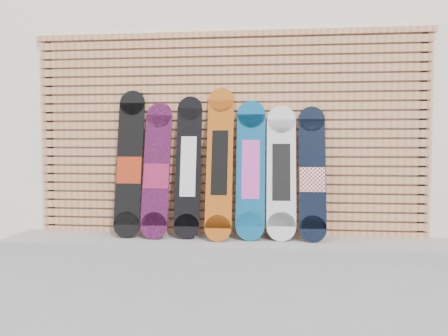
# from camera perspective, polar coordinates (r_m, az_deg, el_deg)

# --- Properties ---
(ground) EXTENTS (80.00, 80.00, 0.00)m
(ground) POSITION_cam_1_polar(r_m,az_deg,el_deg) (3.88, 1.49, -13.24)
(ground) COLOR gray
(ground) RESTS_ON ground
(building) EXTENTS (12.00, 5.00, 3.60)m
(building) POSITION_cam_1_polar(r_m,az_deg,el_deg) (7.25, 7.57, 8.63)
(building) COLOR white
(building) RESTS_ON ground
(concrete_step) EXTENTS (4.60, 0.70, 0.12)m
(concrete_step) POSITION_cam_1_polar(r_m,az_deg,el_deg) (4.53, 0.22, -10.07)
(concrete_step) COLOR gray
(concrete_step) RESTS_ON ground
(slat_wall) EXTENTS (4.26, 0.08, 2.29)m
(slat_wall) POSITION_cam_1_polar(r_m,az_deg,el_deg) (4.71, 0.56, 4.49)
(slat_wall) COLOR tan
(slat_wall) RESTS_ON ground
(snowboard_0) EXTENTS (0.28, 0.32, 1.56)m
(snowboard_0) POSITION_cam_1_polar(r_m,az_deg,el_deg) (4.73, -12.24, 0.53)
(snowboard_0) COLOR black
(snowboard_0) RESTS_ON concrete_step
(snowboard_1) EXTENTS (0.28, 0.35, 1.43)m
(snowboard_1) POSITION_cam_1_polar(r_m,az_deg,el_deg) (4.64, -8.79, -0.30)
(snowboard_1) COLOR black
(snowboard_1) RESTS_ON concrete_step
(snowboard_2) EXTENTS (0.26, 0.31, 1.49)m
(snowboard_2) POSITION_cam_1_polar(r_m,az_deg,el_deg) (4.59, -4.68, 0.21)
(snowboard_2) COLOR black
(snowboard_2) RESTS_ON concrete_step
(snowboard_3) EXTENTS (0.27, 0.40, 1.58)m
(snowboard_3) POSITION_cam_1_polar(r_m,az_deg,el_deg) (4.49, -0.57, 0.71)
(snowboard_3) COLOR #AE5012
(snowboard_3) RESTS_ON concrete_step
(snowboard_4) EXTENTS (0.30, 0.32, 1.44)m
(snowboard_4) POSITION_cam_1_polar(r_m,az_deg,el_deg) (4.51, 3.51, -0.17)
(snowboard_4) COLOR #0D5381
(snowboard_4) RESTS_ON concrete_step
(snowboard_5) EXTENTS (0.30, 0.31, 1.38)m
(snowboard_5) POSITION_cam_1_polar(r_m,az_deg,el_deg) (4.51, 7.49, -0.54)
(snowboard_5) COLOR silver
(snowboard_5) RESTS_ON concrete_step
(snowboard_6) EXTENTS (0.27, 0.33, 1.37)m
(snowboard_6) POSITION_cam_1_polar(r_m,az_deg,el_deg) (4.52, 11.45, -0.76)
(snowboard_6) COLOR black
(snowboard_6) RESTS_ON concrete_step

